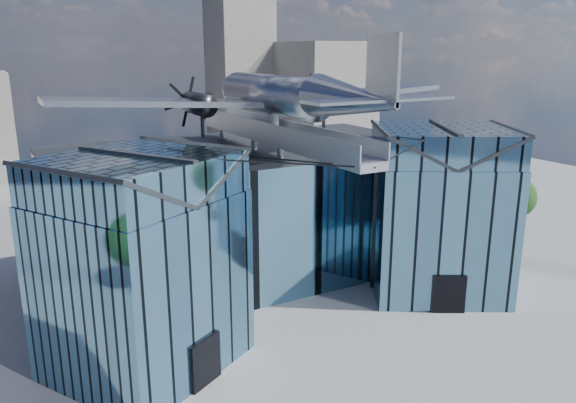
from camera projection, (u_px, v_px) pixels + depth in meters
ground_plane at (303, 314)px, 37.00m from camera, size 120.00×120.00×0.00m
museum at (262, 212)px, 40.46m from camera, size 32.88×24.50×17.60m
bg_towers at (127, 100)px, 77.65m from camera, size 77.00×24.50×26.00m
tree_side_e at (515, 197)px, 50.38m from camera, size 4.77×4.77×5.91m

